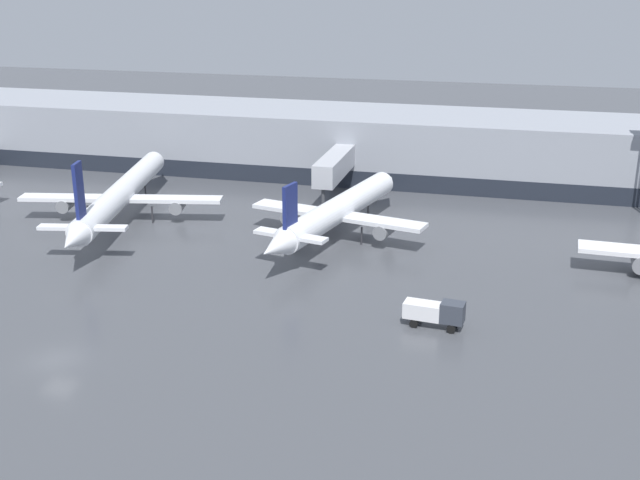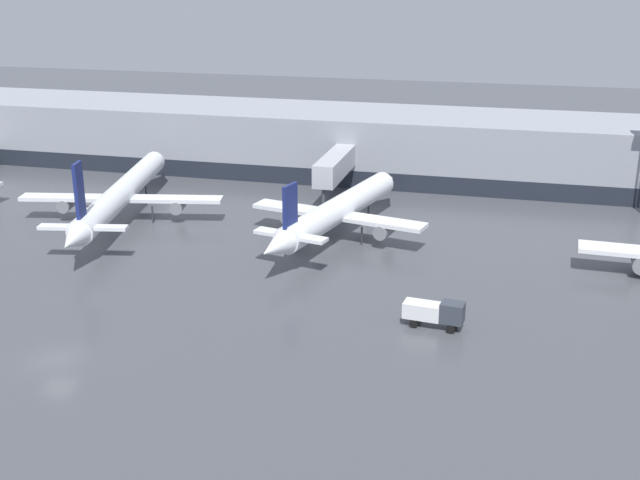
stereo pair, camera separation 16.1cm
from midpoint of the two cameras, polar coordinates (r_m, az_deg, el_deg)
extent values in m
plane|color=#424449|center=(65.52, -18.17, -8.07)|extent=(320.00, 320.00, 0.00)
cube|color=gray|center=(117.96, -2.42, 7.19)|extent=(160.00, 16.00, 9.00)
cube|color=#1E232D|center=(111.23, -3.58, 4.68)|extent=(156.80, 0.10, 2.40)
cube|color=#A8AAB2|center=(101.61, 1.10, 5.30)|extent=(2.60, 12.89, 2.80)
cylinder|color=#3F4247|center=(96.91, 0.29, 2.78)|extent=(0.44, 0.44, 3.20)
cylinder|color=silver|center=(97.53, -13.81, 3.33)|extent=(8.79, 30.74, 2.76)
cone|color=silver|center=(113.32, -11.45, 5.67)|extent=(3.17, 3.49, 2.62)
cone|color=silver|center=(81.71, -17.17, -0.04)|extent=(3.25, 4.55, 2.48)
cube|color=silver|center=(96.97, -13.91, 2.89)|extent=(23.81, 6.96, 0.44)
cube|color=silver|center=(84.57, -16.46, 0.87)|extent=(9.13, 3.05, 0.35)
cube|color=navy|center=(83.55, -16.69, 3.23)|extent=(0.76, 2.10, 6.16)
cylinder|color=slate|center=(99.31, -17.57, 2.43)|extent=(1.99, 2.78, 1.52)
cylinder|color=slate|center=(95.50, -10.03, 2.39)|extent=(1.99, 2.78, 1.52)
cylinder|color=#2D2D33|center=(107.39, -12.25, 3.64)|extent=(0.20, 0.20, 2.01)
cylinder|color=#2D2D33|center=(97.90, -16.10, 1.81)|extent=(0.20, 0.20, 2.01)
cylinder|color=#2D2D33|center=(95.71, -11.77, 1.78)|extent=(0.20, 0.20, 2.01)
cylinder|color=silver|center=(88.12, 1.47, 2.24)|extent=(8.13, 24.27, 2.82)
cone|color=silver|center=(100.16, 4.88, 4.25)|extent=(3.30, 3.62, 2.68)
cone|color=silver|center=(76.17, -3.18, -0.54)|extent=(3.41, 4.69, 2.54)
cube|color=silver|center=(87.76, 1.30, 1.78)|extent=(20.24, 7.09, 0.44)
cube|color=silver|center=(78.60, -2.05, 0.33)|extent=(7.80, 3.17, 0.35)
cube|color=navy|center=(77.73, -2.08, 2.33)|extent=(0.89, 2.44, 4.61)
cylinder|color=slate|center=(90.50, -1.92, 1.75)|extent=(2.17, 3.23, 1.55)
cylinder|color=slate|center=(85.84, 4.68, 0.72)|extent=(2.17, 3.23, 1.55)
cylinder|color=#2D2D33|center=(95.64, 3.51, 2.15)|extent=(0.20, 0.20, 2.02)
cylinder|color=#2D2D33|center=(89.16, -0.74, 0.91)|extent=(0.20, 0.20, 2.02)
cylinder|color=#2D2D33|center=(86.48, 3.04, 0.30)|extent=(0.20, 0.20, 2.02)
cube|color=silver|center=(67.83, 7.36, -4.97)|extent=(3.28, 1.93, 1.34)
cube|color=#333842|center=(67.30, 9.46, -5.11)|extent=(2.07, 1.72, 1.71)
cylinder|color=black|center=(68.43, 9.59, -5.81)|extent=(0.72, 0.33, 0.70)
cylinder|color=black|center=(67.14, 9.34, -6.30)|extent=(0.72, 0.33, 0.70)
cylinder|color=black|center=(69.00, 7.02, -5.46)|extent=(0.72, 0.33, 0.70)
cylinder|color=black|center=(67.72, 6.72, -5.94)|extent=(0.72, 0.33, 0.70)
camera|label=1|loc=(0.08, -89.94, 0.02)|focal=45.00mm
camera|label=2|loc=(0.08, 90.06, -0.02)|focal=45.00mm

